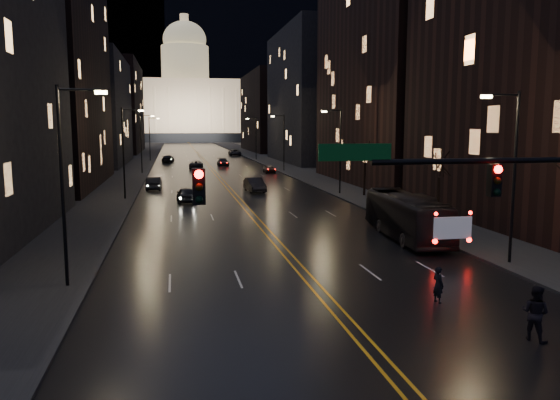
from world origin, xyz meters
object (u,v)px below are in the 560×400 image
oncoming_car_a (186,195)px  receding_car_a (255,185)px  oncoming_car_b (154,183)px  pedestrian_b (535,313)px  pedestrian_a (438,285)px  bus (406,216)px

oncoming_car_a → receding_car_a: receding_car_a is taller
oncoming_car_b → pedestrian_b: bearing=108.1°
receding_car_a → pedestrian_a: receding_car_a is taller
oncoming_car_b → receding_car_a: 11.71m
oncoming_car_a → pedestrian_b: (10.84, -36.37, 0.22)m
bus → pedestrian_a: bus is taller
pedestrian_b → bus: bearing=-40.6°
oncoming_car_a → pedestrian_a: size_ratio=2.84×
bus → pedestrian_b: (-2.75, -16.77, -0.50)m
pedestrian_b → pedestrian_a: bearing=-13.8°
pedestrian_a → pedestrian_b: (1.35, -4.30, 0.20)m
bus → pedestrian_b: bus is taller
oncoming_car_b → pedestrian_a: 45.09m
bus → receding_car_a: bearing=106.9°
oncoming_car_a → oncoming_car_b: size_ratio=0.97×
receding_car_a → oncoming_car_b: bearing=155.6°
oncoming_car_b → receding_car_a: size_ratio=0.95×
oncoming_car_b → pedestrian_b: (14.25, -47.50, 0.22)m
bus → receding_car_a: bus is taller
oncoming_car_a → oncoming_car_b: (-3.40, 11.13, 0.00)m
pedestrian_a → pedestrian_b: 4.51m
oncoming_car_a → pedestrian_b: size_ratio=2.26×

